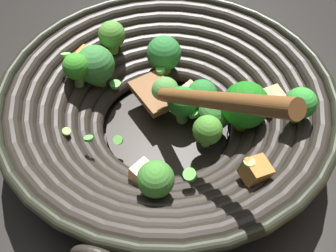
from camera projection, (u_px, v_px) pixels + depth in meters
ground_plane at (167, 131)px, 0.53m from camera, size 4.00×4.00×0.00m
wok at (168, 103)px, 0.49m from camera, size 0.43×0.43×0.22m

